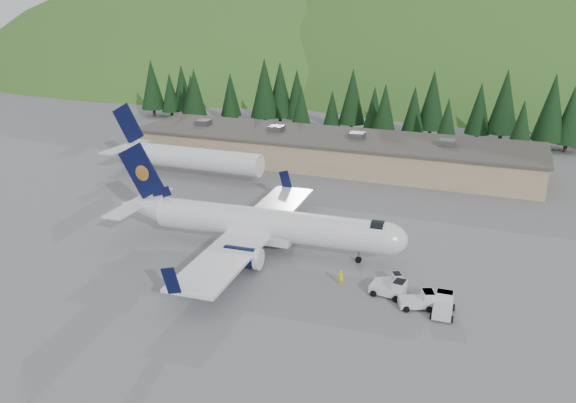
# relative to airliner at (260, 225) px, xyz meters

# --- Properties ---
(ground) EXTENTS (600.00, 600.00, 0.00)m
(ground) POSITION_rel_airliner_xyz_m (1.01, 0.06, -3.07)
(ground) COLOR slate
(airliner) EXTENTS (34.68, 32.53, 11.51)m
(airliner) POSITION_rel_airliner_xyz_m (0.00, 0.00, 0.00)
(airliner) COLOR white
(airliner) RESTS_ON ground
(second_airliner) EXTENTS (27.50, 11.00, 10.05)m
(second_airliner) POSITION_rel_airliner_xyz_m (-23.91, 22.06, 0.26)
(second_airliner) COLOR white
(second_airliner) RESTS_ON ground
(baggage_tug_a) EXTENTS (3.52, 2.78, 1.68)m
(baggage_tug_a) POSITION_rel_airliner_xyz_m (19.16, -6.57, -2.31)
(baggage_tug_a) COLOR silver
(baggage_tug_a) RESTS_ON ground
(baggage_tug_b) EXTENTS (3.52, 2.36, 1.78)m
(baggage_tug_b) POSITION_rel_airliner_xyz_m (16.25, -5.39, -2.27)
(baggage_tug_b) COLOR silver
(baggage_tug_b) RESTS_ON ground
(baggage_tug_c) EXTENTS (2.12, 3.37, 1.76)m
(baggage_tug_c) POSITION_rel_airliner_xyz_m (21.33, -6.73, -2.28)
(baggage_tug_c) COLOR silver
(baggage_tug_c) RESTS_ON ground
(terminal_building) EXTENTS (71.00, 17.00, 6.10)m
(terminal_building) POSITION_rel_airliner_xyz_m (-4.00, 38.06, -0.44)
(terminal_building) COLOR #A18365
(terminal_building) RESTS_ON ground
(baggage_tug_d) EXTENTS (2.85, 2.41, 1.36)m
(baggage_tug_d) POSITION_rel_airliner_xyz_m (15.81, -3.37, -2.46)
(baggage_tug_d) COLOR silver
(baggage_tug_d) RESTS_ON ground
(ramp_worker) EXTENTS (0.60, 0.40, 1.61)m
(ramp_worker) POSITION_rel_airliner_xyz_m (11.09, -4.99, -2.26)
(ramp_worker) COLOR #EEFA07
(ramp_worker) RESTS_ON ground
(tree_line) EXTENTS (113.63, 17.60, 14.34)m
(tree_line) POSITION_rel_airliner_xyz_m (-5.62, 63.63, 4.42)
(tree_line) COLOR black
(tree_line) RESTS_ON ground
(hills) EXTENTS (614.00, 330.00, 300.00)m
(hills) POSITION_rel_airliner_xyz_m (54.35, 207.45, -85.87)
(hills) COLOR #3E6526
(hills) RESTS_ON ground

